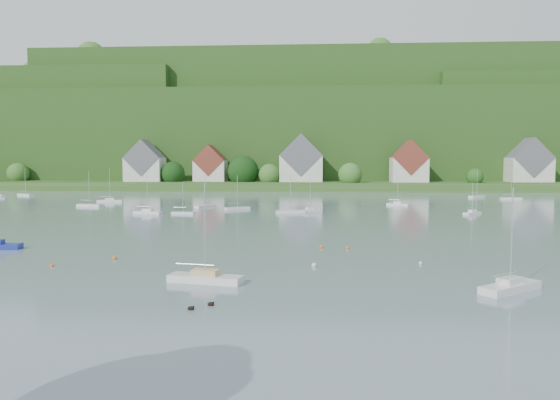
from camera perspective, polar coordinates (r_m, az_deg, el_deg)
far_shore_strip at (r=216.16m, az=1.00°, el=1.70°), size 600.00×60.00×3.00m
forested_ridge at (r=284.75m, az=1.69°, el=6.57°), size 620.00×181.22×69.89m
village_building_0 at (r=212.74m, az=-14.15°, el=3.69°), size 14.00×10.40×16.00m
village_building_1 at (r=208.52m, az=-7.41°, el=3.57°), size 12.00×9.36×14.00m
village_building_2 at (r=203.82m, az=2.26°, el=4.02°), size 16.00×11.44×18.00m
village_building_3 at (r=204.90m, az=13.53°, el=3.67°), size 13.00×10.40×15.50m
village_building_4 at (r=221.01m, az=24.93°, el=3.47°), size 15.00×10.40×16.50m
near_sailboat_2 at (r=47.51m, az=-7.93°, el=-8.14°), size 6.77×3.10×8.83m
near_sailboat_3 at (r=47.83m, az=23.27°, el=-8.37°), size 6.01×5.25×8.45m
mooring_buoy_0 at (r=60.74m, az=-17.16°, el=-6.05°), size 0.49×0.49×0.49m
mooring_buoy_1 at (r=54.25m, az=3.65°, el=-7.07°), size 0.51×0.51×0.51m
mooring_buoy_2 at (r=65.66m, az=4.41°, el=-5.12°), size 0.47×0.47×0.47m
mooring_buoy_3 at (r=65.38m, az=7.20°, el=-5.18°), size 0.43×0.43×0.43m
mooring_buoy_4 at (r=57.26m, az=14.71°, el=-6.61°), size 0.38×0.38×0.38m
mooring_buoy_5 at (r=58.83m, az=-23.06°, el=-6.52°), size 0.38×0.38×0.38m
duck_pair at (r=39.69m, az=-8.39°, el=-11.10°), size 1.72×1.52×0.36m
far_sailboat_cluster at (r=135.22m, az=-3.38°, el=-0.22°), size 195.29×58.76×8.71m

